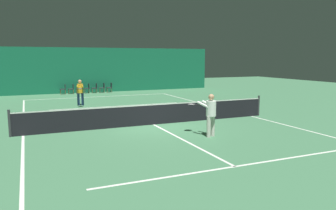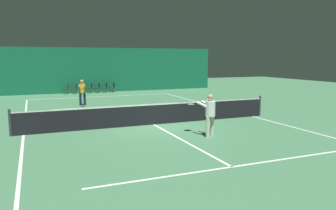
% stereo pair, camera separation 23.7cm
% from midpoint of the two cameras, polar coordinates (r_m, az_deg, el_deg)
% --- Properties ---
extents(ground_plane, '(60.00, 60.00, 0.00)m').
position_cam_midpoint_polar(ground_plane, '(15.08, -2.97, -3.43)').
color(ground_plane, '#3D704C').
extents(backdrop_curtain, '(23.00, 0.12, 3.93)m').
position_cam_midpoint_polar(backdrop_curtain, '(29.80, -13.56, 5.91)').
color(backdrop_curtain, '#146042').
rests_on(backdrop_curtain, ground).
extents(court_line_baseline_far, '(11.00, 0.10, 0.00)m').
position_cam_midpoint_polar(court_line_baseline_far, '(26.43, -12.06, 1.42)').
color(court_line_baseline_far, silver).
rests_on(court_line_baseline_far, ground).
extents(court_line_service_far, '(8.25, 0.10, 0.00)m').
position_cam_midpoint_polar(court_line_service_far, '(21.11, -9.07, -0.17)').
color(court_line_service_far, silver).
rests_on(court_line_service_far, ground).
extents(court_line_service_near, '(8.25, 0.10, 0.00)m').
position_cam_midpoint_polar(court_line_service_near, '(9.55, 10.87, -10.48)').
color(court_line_service_near, silver).
rests_on(court_line_service_near, ground).
extents(court_line_sideline_left, '(0.10, 23.80, 0.00)m').
position_cam_midpoint_polar(court_line_sideline_left, '(14.17, -24.36, -4.90)').
color(court_line_sideline_left, silver).
rests_on(court_line_sideline_left, ground).
extents(court_line_sideline_right, '(0.10, 23.80, 0.00)m').
position_cam_midpoint_polar(court_line_sideline_right, '(17.73, 13.93, -1.90)').
color(court_line_sideline_right, silver).
rests_on(court_line_sideline_right, ground).
extents(court_line_centre, '(0.10, 12.80, 0.00)m').
position_cam_midpoint_polar(court_line_centre, '(15.08, -2.97, -3.42)').
color(court_line_centre, silver).
rests_on(court_line_centre, ground).
extents(tennis_net, '(12.00, 0.10, 1.07)m').
position_cam_midpoint_polar(tennis_net, '(14.98, -2.98, -1.51)').
color(tennis_net, black).
rests_on(tennis_net, ground).
extents(player_near, '(0.83, 1.38, 1.67)m').
position_cam_midpoint_polar(player_near, '(12.72, 6.82, -1.20)').
color(player_near, beige).
rests_on(player_near, ground).
extents(player_far, '(0.56, 1.38, 1.65)m').
position_cam_midpoint_polar(player_far, '(21.75, -15.35, 2.44)').
color(player_far, navy).
rests_on(player_far, ground).
extents(courtside_chair_0, '(0.44, 0.44, 0.84)m').
position_cam_midpoint_polar(courtside_chair_0, '(29.02, -17.93, 2.76)').
color(courtside_chair_0, brown).
rests_on(courtside_chair_0, ground).
extents(courtside_chair_1, '(0.44, 0.44, 0.84)m').
position_cam_midpoint_polar(courtside_chair_1, '(29.09, -16.64, 2.83)').
color(courtside_chair_1, brown).
rests_on(courtside_chair_1, ground).
extents(courtside_chair_2, '(0.44, 0.44, 0.84)m').
position_cam_midpoint_polar(courtside_chair_2, '(29.18, -15.36, 2.89)').
color(courtside_chair_2, brown).
rests_on(courtside_chair_2, ground).
extents(courtside_chair_3, '(0.44, 0.44, 0.84)m').
position_cam_midpoint_polar(courtside_chair_3, '(29.28, -14.08, 2.96)').
color(courtside_chair_3, brown).
rests_on(courtside_chair_3, ground).
extents(courtside_chair_4, '(0.44, 0.44, 0.84)m').
position_cam_midpoint_polar(courtside_chair_4, '(29.39, -12.81, 3.02)').
color(courtside_chair_4, brown).
rests_on(courtside_chair_4, ground).
extents(courtside_chair_5, '(0.44, 0.44, 0.84)m').
position_cam_midpoint_polar(courtside_chair_5, '(29.52, -11.55, 3.08)').
color(courtside_chair_5, brown).
rests_on(courtside_chair_5, ground).
extents(courtside_chair_6, '(0.44, 0.44, 0.84)m').
position_cam_midpoint_polar(courtside_chair_6, '(29.66, -10.31, 3.13)').
color(courtside_chair_6, brown).
rests_on(courtside_chair_6, ground).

